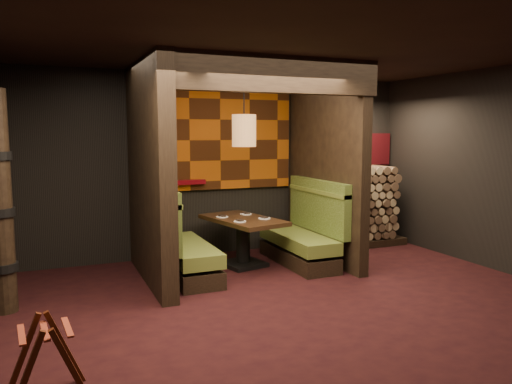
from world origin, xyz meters
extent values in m
cube|color=black|center=(0.00, 0.00, -0.01)|extent=(6.50, 5.50, 0.02)
cube|color=black|center=(0.00, 0.00, 2.86)|extent=(6.50, 5.50, 0.02)
cube|color=black|center=(0.00, 2.76, 1.43)|extent=(6.50, 0.02, 2.85)
cube|color=black|center=(-1.35, 1.65, 1.43)|extent=(0.20, 2.20, 2.85)
cube|color=black|center=(1.30, 1.70, 1.43)|extent=(0.15, 2.10, 2.85)
cube|color=black|center=(-0.02, 0.70, 2.63)|extent=(2.85, 0.18, 0.44)
cube|color=#98460B|center=(-0.02, 2.71, 1.82)|extent=(2.40, 0.06, 1.55)
cube|color=#98460B|center=(-1.23, 1.82, 1.85)|extent=(0.04, 1.85, 1.45)
cube|color=#5F070F|center=(-0.60, 2.65, 1.18)|extent=(0.60, 0.12, 0.07)
cube|color=black|center=(-0.85, 1.65, 0.11)|extent=(0.55, 1.60, 0.22)
cube|color=olive|center=(-0.85, 1.65, 0.36)|extent=(0.55, 1.60, 0.18)
cube|color=#43561D|center=(-1.19, 1.65, 0.75)|extent=(0.12, 1.60, 0.78)
cube|color=olive|center=(-1.19, 1.65, 1.10)|extent=(0.15, 1.60, 0.06)
cube|color=black|center=(0.82, 1.65, 0.11)|extent=(0.55, 1.60, 0.22)
cube|color=olive|center=(0.82, 1.65, 0.36)|extent=(0.55, 1.60, 0.18)
cube|color=#43561D|center=(1.16, 1.65, 0.75)|extent=(0.12, 1.60, 0.78)
cube|color=olive|center=(1.16, 1.65, 1.10)|extent=(0.15, 1.60, 0.06)
cube|color=black|center=(0.02, 1.84, 0.03)|extent=(0.66, 0.66, 0.06)
cylinder|color=black|center=(0.02, 1.84, 0.33)|extent=(0.20, 0.20, 0.65)
cube|color=#352111|center=(0.02, 1.84, 0.68)|extent=(1.01, 1.47, 0.06)
cylinder|color=white|center=(-0.13, 1.57, 0.72)|extent=(0.18, 0.18, 0.01)
cube|color=black|center=(-0.13, 1.57, 0.73)|extent=(0.09, 0.12, 0.02)
cylinder|color=white|center=(0.28, 1.66, 0.72)|extent=(0.18, 0.18, 0.01)
cube|color=black|center=(0.28, 1.66, 0.73)|extent=(0.09, 0.12, 0.02)
cylinder|color=white|center=(-0.23, 2.01, 0.72)|extent=(0.18, 0.18, 0.01)
cube|color=black|center=(-0.23, 2.01, 0.73)|extent=(0.09, 0.12, 0.02)
cylinder|color=white|center=(0.18, 2.11, 0.72)|extent=(0.18, 0.18, 0.01)
cube|color=black|center=(0.18, 2.11, 0.73)|extent=(0.09, 0.12, 0.02)
cylinder|color=olive|center=(0.02, 1.79, 1.97)|extent=(0.34, 0.34, 0.45)
sphere|color=#FFC672|center=(0.02, 1.79, 1.97)|extent=(0.18, 0.18, 0.18)
cylinder|color=black|center=(0.02, 1.79, 2.52)|extent=(0.02, 0.02, 0.66)
cube|color=#3F1708|center=(-2.77, -1.24, 0.29)|extent=(0.30, 0.06, 0.65)
cube|color=#3F1708|center=(-2.47, -1.21, 0.29)|extent=(0.30, 0.06, 0.65)
cube|color=#3F1708|center=(-2.80, -0.86, 0.29)|extent=(0.30, 0.06, 0.65)
cube|color=#3F1708|center=(-2.50, -0.83, 0.29)|extent=(0.30, 0.06, 0.65)
cube|color=maroon|center=(-2.79, -1.05, 0.53)|extent=(0.08, 0.40, 0.01)
cube|color=maroon|center=(-2.63, -1.04, 0.53)|extent=(0.08, 0.40, 0.01)
cube|color=maroon|center=(-2.48, -1.02, 0.53)|extent=(0.08, 0.40, 0.01)
cylinder|color=black|center=(-3.05, 1.10, 0.50)|extent=(0.31, 0.31, 0.09)
cylinder|color=black|center=(-3.05, 1.10, 1.10)|extent=(0.31, 0.31, 0.09)
cube|color=black|center=(2.29, 2.35, 0.06)|extent=(1.73, 0.70, 0.12)
cube|color=brown|center=(2.29, 2.35, 0.74)|extent=(1.73, 0.70, 1.24)
cube|color=maroon|center=(2.29, 2.68, 1.64)|extent=(1.83, 0.10, 0.56)
cube|color=black|center=(1.39, 1.96, 1.43)|extent=(0.08, 0.08, 2.85)
camera|label=1|loc=(-2.57, -4.79, 1.95)|focal=35.00mm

